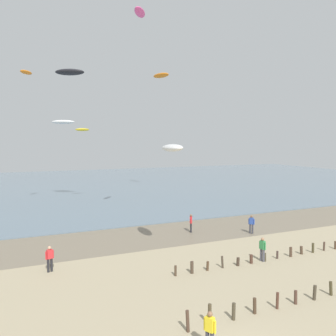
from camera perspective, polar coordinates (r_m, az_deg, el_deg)
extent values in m
cube|color=#7A6D59|center=(30.92, -8.75, -11.62)|extent=(120.00, 7.67, 0.01)
cube|color=slate|center=(68.52, -17.17, -2.87)|extent=(160.00, 70.00, 0.10)
cylinder|color=#493528|center=(16.96, 3.25, -23.84)|extent=(0.20, 0.17, 1.00)
cylinder|color=#473D2A|center=(17.57, 6.86, -22.78)|extent=(0.17, 0.18, 1.00)
cylinder|color=#433C2C|center=(18.18, 10.75, -22.16)|extent=(0.19, 0.18, 0.83)
cylinder|color=#453324|center=(18.93, 14.06, -21.13)|extent=(0.20, 0.17, 0.81)
cylinder|color=#4C3025|center=(19.67, 17.54, -20.08)|extent=(0.15, 0.16, 0.87)
cylinder|color=#4A3328|center=(20.51, 20.25, -19.32)|extent=(0.17, 0.19, 0.73)
cylinder|color=#41392C|center=(21.29, 22.96, -18.35)|extent=(0.19, 0.20, 0.82)
cylinder|color=#403A24|center=(22.24, 25.20, -17.47)|extent=(0.20, 0.19, 0.79)
cylinder|color=#463627|center=(22.89, 1.24, -16.54)|extent=(0.15, 0.15, 0.67)
cylinder|color=#443629|center=(23.33, 3.96, -15.99)|extent=(0.21, 0.23, 0.79)
cylinder|color=#4B3625|center=(23.90, 6.53, -15.72)|extent=(0.19, 0.19, 0.62)
cylinder|color=#41372C|center=(24.46, 8.93, -15.02)|extent=(0.18, 0.18, 0.82)
cylinder|color=#3D3025|center=(25.05, 11.44, -14.86)|extent=(0.23, 0.22, 0.58)
cylinder|color=#492F25|center=(25.69, 13.52, -14.35)|extent=(0.24, 0.22, 0.62)
cylinder|color=#3D3829|center=(26.35, 15.65, -13.92)|extent=(0.17, 0.16, 0.60)
cylinder|color=#41312C|center=(27.13, 17.54, -13.46)|extent=(0.17, 0.17, 0.58)
cylinder|color=#4B382B|center=(27.85, 19.53, -12.88)|extent=(0.21, 0.21, 0.72)
cylinder|color=#483729|center=(28.75, 21.08, -12.49)|extent=(0.24, 0.22, 0.62)
cylinder|color=#433D26|center=(29.39, 22.74, -12.02)|extent=(0.21, 0.20, 0.76)
cylinder|color=#47352C|center=(30.25, 24.28, -11.65)|extent=(0.16, 0.18, 0.71)
cylinder|color=#4A3523|center=(31.08, 25.84, -11.35)|extent=(0.21, 0.23, 0.63)
cylinder|color=#383842|center=(33.43, 13.36, -9.69)|extent=(0.16, 0.16, 0.88)
cylinder|color=#383842|center=(33.38, 13.73, -9.72)|extent=(0.16, 0.16, 0.88)
cube|color=#2D4CA5|center=(33.23, 13.57, -8.46)|extent=(0.40, 0.42, 0.60)
sphere|color=brown|center=(33.14, 13.58, -7.76)|extent=(0.22, 0.22, 0.22)
cylinder|color=#2D4CA5|center=(33.30, 13.16, -8.52)|extent=(0.09, 0.09, 0.52)
cylinder|color=#2D4CA5|center=(33.19, 13.97, -8.58)|extent=(0.09, 0.09, 0.52)
cylinder|color=#4C4C56|center=(26.21, 15.43, -13.70)|extent=(0.16, 0.16, 0.88)
cylinder|color=#4C4C56|center=(26.34, 15.05, -13.60)|extent=(0.16, 0.16, 0.88)
cube|color=#338C4C|center=(26.05, 15.27, -12.10)|extent=(0.29, 0.40, 0.60)
sphere|color=#9E7051|center=(25.94, 15.29, -11.21)|extent=(0.22, 0.22, 0.22)
cylinder|color=#338C4C|center=(25.92, 15.69, -12.31)|extent=(0.09, 0.09, 0.52)
cylinder|color=#338C4C|center=(26.21, 14.85, -12.11)|extent=(0.09, 0.09, 0.52)
cylinder|color=#232328|center=(33.13, 3.80, -9.70)|extent=(0.16, 0.16, 0.88)
cylinder|color=#232328|center=(32.92, 3.79, -9.79)|extent=(0.16, 0.16, 0.88)
cube|color=red|center=(32.85, 3.80, -8.50)|extent=(0.37, 0.42, 0.60)
sphere|color=brown|center=(32.76, 3.80, -7.78)|extent=(0.22, 0.22, 0.22)
cylinder|color=red|center=(33.10, 3.81, -8.49)|extent=(0.09, 0.09, 0.52)
cylinder|color=red|center=(32.63, 3.79, -8.68)|extent=(0.09, 0.09, 0.52)
cube|color=yellow|center=(15.38, 6.89, -24.13)|extent=(0.37, 0.42, 0.60)
sphere|color=brown|center=(15.19, 6.91, -22.74)|extent=(0.22, 0.22, 0.22)
cylinder|color=yellow|center=(15.30, 7.75, -24.51)|extent=(0.09, 0.09, 0.52)
cylinder|color=yellow|center=(15.51, 6.05, -24.07)|extent=(0.09, 0.09, 0.52)
cylinder|color=#232328|center=(24.71, -19.09, -14.92)|extent=(0.16, 0.16, 0.88)
cylinder|color=#232328|center=(24.79, -18.60, -14.84)|extent=(0.16, 0.16, 0.88)
cube|color=red|center=(24.52, -18.89, -13.25)|extent=(0.41, 0.32, 0.60)
sphere|color=tan|center=(24.40, -18.92, -12.30)|extent=(0.22, 0.22, 0.22)
cylinder|color=red|center=(24.45, -19.42, -13.43)|extent=(0.09, 0.09, 0.52)
cylinder|color=red|center=(24.62, -18.36, -13.28)|extent=(0.09, 0.09, 0.52)
ellipsoid|color=#E54C99|center=(35.45, -4.66, 24.16)|extent=(2.18, 2.63, 0.73)
ellipsoid|color=orange|center=(44.82, -22.30, 14.36)|extent=(1.84, 2.25, 0.53)
ellipsoid|color=white|center=(25.27, 0.68, 3.34)|extent=(1.24, 3.33, 0.63)
ellipsoid|color=black|center=(45.07, -15.86, 14.93)|extent=(3.76, 2.66, 0.97)
ellipsoid|color=white|center=(51.00, -16.85, 7.26)|extent=(3.36, 2.18, 0.71)
ellipsoid|color=orange|center=(57.47, -1.16, 14.98)|extent=(2.30, 3.74, 0.92)
ellipsoid|color=yellow|center=(48.30, -13.91, 6.14)|extent=(2.04, 1.03, 0.53)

